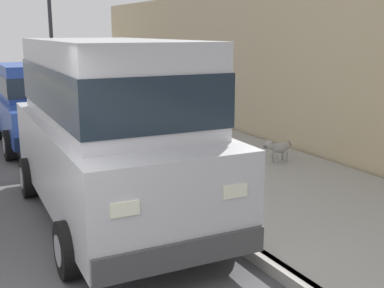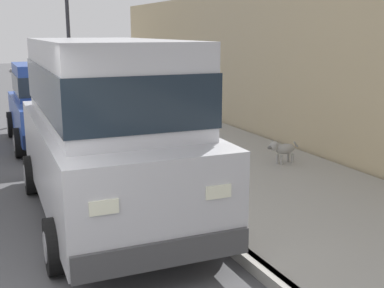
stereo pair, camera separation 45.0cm
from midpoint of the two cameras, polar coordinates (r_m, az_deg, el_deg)
name	(u,v)px [view 2 (the right image)]	position (r m, az deg, el deg)	size (l,w,h in m)	color
curb	(278,283)	(5.40, 12.40, -15.59)	(0.16, 64.00, 0.14)	gray
car_silver_van	(106,122)	(6.92, -8.09, 2.59)	(2.25, 4.96, 2.52)	#BCBCC1
car_blue_hatchback	(51,102)	(12.13, -15.07, 4.73)	(2.00, 3.83, 1.88)	#28479E
dog_grey	(283,149)	(9.57, 11.84, -0.56)	(0.76, 0.24, 0.49)	#999691
street_lamp	(68,22)	(16.68, -13.48, 13.61)	(0.36, 0.36, 4.42)	#2D2D33
building_facade	(266,65)	(12.25, 9.64, 9.01)	(0.50, 20.00, 3.63)	tan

